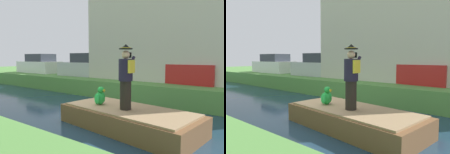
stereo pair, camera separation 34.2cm
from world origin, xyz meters
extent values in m
plane|color=#4C4742|center=(0.00, 0.00, 0.00)|extent=(80.00, 80.00, 0.00)
cube|color=#1E384C|center=(0.00, 0.00, 0.05)|extent=(6.20, 48.00, 0.10)
cube|color=#568E42|center=(7.73, 0.00, 0.49)|extent=(9.26, 48.00, 0.97)
cube|color=brown|center=(0.00, -1.82, 0.38)|extent=(2.26, 4.38, 0.56)
cube|color=#997A56|center=(0.00, -1.82, 0.69)|extent=(2.08, 4.03, 0.05)
cylinder|color=black|center=(-0.16, -1.86, 1.12)|extent=(0.32, 0.32, 0.82)
cylinder|color=black|center=(-0.16, -1.86, 1.84)|extent=(0.40, 0.40, 0.62)
cube|color=gold|center=(-0.16, -2.05, 1.94)|extent=(0.28, 0.06, 0.36)
sphere|color=#DBA884|center=(-0.16, -1.86, 2.27)|extent=(0.23, 0.23, 0.23)
cylinder|color=black|center=(-0.16, -1.86, 2.43)|extent=(0.38, 0.38, 0.03)
cone|color=black|center=(-0.16, -1.86, 2.50)|extent=(0.26, 0.26, 0.12)
cylinder|color=gold|center=(-0.16, -1.86, 2.46)|extent=(0.29, 0.29, 0.02)
cylinder|color=black|center=(0.06, -1.90, 2.02)|extent=(0.38, 0.09, 0.43)
cube|color=black|center=(-0.03, -1.92, 2.26)|extent=(0.03, 0.08, 0.15)
ellipsoid|color=green|center=(-0.11, -0.86, 0.91)|extent=(0.26, 0.32, 0.40)
sphere|color=green|center=(-0.11, -0.90, 1.18)|extent=(0.20, 0.20, 0.20)
cone|color=yellow|center=(-0.11, -1.00, 1.17)|extent=(0.09, 0.09, 0.09)
ellipsoid|color=green|center=(-0.25, -0.86, 0.91)|extent=(0.08, 0.20, 0.32)
ellipsoid|color=green|center=(0.03, -0.86, 0.91)|extent=(0.08, 0.20, 0.32)
cube|color=red|center=(5.20, -1.34, 1.42)|extent=(1.97, 4.11, 0.90)
cube|color=#2D333D|center=(5.20, -1.54, 2.17)|extent=(1.59, 2.29, 0.60)
cube|color=#B7B7BC|center=(5.20, 4.68, 1.42)|extent=(1.86, 4.07, 0.90)
cube|color=#2D333D|center=(5.20, 4.48, 2.17)|extent=(1.54, 2.26, 0.60)
cube|color=white|center=(5.20, 10.07, 1.42)|extent=(1.74, 4.02, 0.90)
cube|color=#2D333D|center=(5.20, 9.87, 2.17)|extent=(1.47, 2.21, 0.60)
cube|color=beige|center=(8.23, -1.28, 4.24)|extent=(7.73, 10.10, 6.53)
camera|label=1|loc=(-5.21, -5.18, 2.19)|focal=34.42mm
camera|label=2|loc=(-4.99, -5.44, 2.19)|focal=34.42mm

